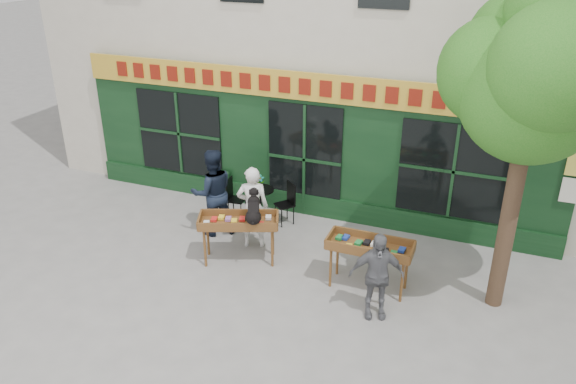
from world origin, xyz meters
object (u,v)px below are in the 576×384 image
object	(u,v)px
man_left	(213,192)
bistro_table	(261,198)
book_cart_right	(370,249)
book_cart_center	(239,224)
man_right	(376,275)
woman	(253,207)
dog	(253,206)

from	to	relation	value
man_left	bistro_table	bearing A→B (deg)	-168.05
book_cart_right	bistro_table	bearing A→B (deg)	149.24
book_cart_center	man_left	bearing A→B (deg)	119.15
man_right	bistro_table	distance (m)	4.05
woman	book_cart_right	distance (m)	2.67
woman	man_right	bearing A→B (deg)	133.04
dog	man_right	world-z (taller)	dog
man_right	book_cart_right	bearing A→B (deg)	91.64
woman	man_left	size ratio (longest dim) A/B	0.92
man_right	bistro_table	size ratio (longest dim) A/B	2.07
book_cart_right	bistro_table	distance (m)	3.38
book_cart_center	man_left	xyz separation A→B (m)	(-1.01, 0.83, 0.13)
bistro_table	man_left	xyz separation A→B (m)	(-0.70, -0.90, 0.41)
book_cart_center	bistro_table	bearing A→B (deg)	78.82
book_cart_center	man_right	distance (m)	2.98
book_cart_center	man_left	size ratio (longest dim) A/B	0.85
woman	book_cart_center	bearing A→B (deg)	68.62
dog	bistro_table	size ratio (longest dim) A/B	0.79
book_cart_center	bistro_table	xyz separation A→B (m)	(-0.31, 1.73, -0.28)
woman	bistro_table	xyz separation A→B (m)	(-0.31, 1.08, -0.33)
man_right	woman	bearing A→B (deg)	134.26
man_right	man_left	bearing A→B (deg)	137.97
dog	book_cart_right	distance (m)	2.29
book_cart_right	man_right	size ratio (longest dim) A/B	0.96
woman	man_right	world-z (taller)	woman
book_cart_right	bistro_table	xyz separation A→B (m)	(-2.90, 1.72, -0.28)
book_cart_center	woman	size ratio (longest dim) A/B	0.93
book_cart_center	dog	size ratio (longest dim) A/B	2.70
man_left	book_cart_right	bearing A→B (deg)	127.05
man_left	book_cart_center	bearing A→B (deg)	100.35
dog	woman	distance (m)	0.88
bistro_table	dog	bearing A→B (deg)	-69.63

